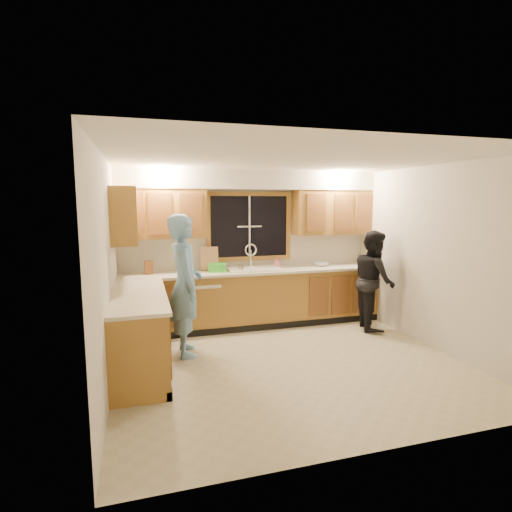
% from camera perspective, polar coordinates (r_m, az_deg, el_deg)
% --- Properties ---
extents(floor, '(4.20, 4.20, 0.00)m').
position_cam_1_polar(floor, '(5.21, 4.78, -14.89)').
color(floor, '#B7AE8D').
rests_on(floor, ground).
extents(ceiling, '(4.20, 4.20, 0.00)m').
position_cam_1_polar(ceiling, '(4.84, 5.12, 13.61)').
color(ceiling, white).
extents(wall_back, '(4.20, 0.00, 4.20)m').
position_cam_1_polar(wall_back, '(6.66, -0.97, 1.24)').
color(wall_back, beige).
rests_on(wall_back, ground).
extents(wall_left, '(0.00, 3.80, 3.80)m').
position_cam_1_polar(wall_left, '(4.56, -20.51, -2.26)').
color(wall_left, beige).
rests_on(wall_left, ground).
extents(wall_right, '(0.00, 3.80, 3.80)m').
position_cam_1_polar(wall_right, '(5.96, 24.14, -0.21)').
color(wall_right, beige).
rests_on(wall_right, ground).
extents(base_cabinets_back, '(4.20, 0.60, 0.88)m').
position_cam_1_polar(base_cabinets_back, '(6.52, -0.25, -6.14)').
color(base_cabinets_back, '#A77630').
rests_on(base_cabinets_back, ground).
extents(base_cabinets_left, '(0.60, 1.90, 0.88)m').
position_cam_1_polar(base_cabinets_left, '(5.08, -16.35, -10.50)').
color(base_cabinets_left, '#A77630').
rests_on(base_cabinets_left, ground).
extents(countertop_back, '(4.20, 0.63, 0.04)m').
position_cam_1_polar(countertop_back, '(6.41, -0.22, -2.18)').
color(countertop_back, beige).
rests_on(countertop_back, base_cabinets_back).
extents(countertop_left, '(0.63, 1.90, 0.04)m').
position_cam_1_polar(countertop_left, '(4.96, -16.38, -5.44)').
color(countertop_left, beige).
rests_on(countertop_left, base_cabinets_left).
extents(upper_cabinets_left, '(1.35, 0.33, 0.75)m').
position_cam_1_polar(upper_cabinets_left, '(6.23, -13.38, 5.89)').
color(upper_cabinets_left, '#A77630').
rests_on(upper_cabinets_left, wall_back).
extents(upper_cabinets_right, '(1.35, 0.33, 0.75)m').
position_cam_1_polar(upper_cabinets_right, '(6.98, 10.80, 6.13)').
color(upper_cabinets_right, '#A77630').
rests_on(upper_cabinets_right, wall_back).
extents(upper_cabinets_return, '(0.33, 0.90, 0.75)m').
position_cam_1_polar(upper_cabinets_return, '(5.61, -18.28, 5.53)').
color(upper_cabinets_return, '#A77630').
rests_on(upper_cabinets_return, wall_left).
extents(soffit, '(4.20, 0.35, 0.30)m').
position_cam_1_polar(soffit, '(6.46, -0.58, 10.81)').
color(soffit, silver).
rests_on(soffit, wall_back).
extents(window_frame, '(1.44, 0.03, 1.14)m').
position_cam_1_polar(window_frame, '(6.62, -0.96, 4.24)').
color(window_frame, black).
rests_on(window_frame, wall_back).
extents(sink, '(0.86, 0.52, 0.57)m').
position_cam_1_polar(sink, '(6.43, -0.27, -2.46)').
color(sink, white).
rests_on(sink, countertop_back).
extents(dishwasher, '(0.60, 0.56, 0.82)m').
position_cam_1_polar(dishwasher, '(6.34, -7.68, -6.89)').
color(dishwasher, white).
rests_on(dishwasher, floor).
extents(stove, '(0.58, 0.75, 0.90)m').
position_cam_1_polar(stove, '(4.54, -16.35, -12.60)').
color(stove, white).
rests_on(stove, floor).
extents(man, '(0.45, 0.68, 1.85)m').
position_cam_1_polar(man, '(5.29, -10.11, -4.14)').
color(man, '#699DC7').
rests_on(man, floor).
extents(woman, '(0.78, 0.90, 1.57)m').
position_cam_1_polar(woman, '(6.58, 16.47, -3.27)').
color(woman, black).
rests_on(woman, floor).
extents(knife_block, '(0.12, 0.11, 0.20)m').
position_cam_1_polar(knife_block, '(6.23, -15.08, -1.59)').
color(knife_block, brown).
rests_on(knife_block, countertop_back).
extents(cutting_board, '(0.29, 0.11, 0.37)m').
position_cam_1_polar(cutting_board, '(6.40, -6.67, -0.36)').
color(cutting_board, tan).
rests_on(cutting_board, countertop_back).
extents(dish_crate, '(0.33, 0.32, 0.13)m').
position_cam_1_polar(dish_crate, '(6.29, -5.58, -1.62)').
color(dish_crate, green).
rests_on(dish_crate, countertop_back).
extents(soap_bottle, '(0.10, 0.10, 0.17)m').
position_cam_1_polar(soap_bottle, '(6.60, 3.02, -0.97)').
color(soap_bottle, '#DD5485').
rests_on(soap_bottle, countertop_back).
extents(bowl, '(0.27, 0.27, 0.06)m').
position_cam_1_polar(bowl, '(6.90, 9.22, -1.16)').
color(bowl, silver).
rests_on(bowl, countertop_back).
extents(can_left, '(0.08, 0.08, 0.11)m').
position_cam_1_polar(can_left, '(6.22, -2.07, -1.80)').
color(can_left, beige).
rests_on(can_left, countertop_back).
extents(can_right, '(0.06, 0.06, 0.11)m').
position_cam_1_polar(can_right, '(6.27, -2.36, -1.73)').
color(can_right, beige).
rests_on(can_right, countertop_back).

